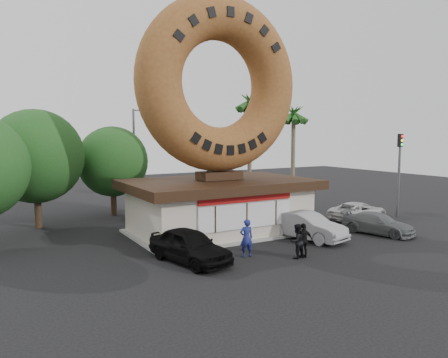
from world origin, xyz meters
name	(u,v)px	position (x,y,z in m)	size (l,w,h in m)	color
ground	(278,256)	(0.00, 0.00, 0.00)	(90.00, 90.00, 0.00)	black
donut_shop	(219,204)	(0.00, 5.98, 1.77)	(11.20, 7.20, 3.80)	beige
giant_donut	(219,84)	(0.00, 6.00, 9.03)	(10.45, 10.45, 2.66)	brown
tree_west	(36,156)	(-9.50, 13.00, 4.64)	(6.00, 6.00, 7.65)	#473321
tree_mid	(113,162)	(-4.00, 15.00, 4.02)	(5.20, 5.20, 6.63)	#473321
palm_near	(250,106)	(7.50, 14.00, 8.41)	(2.60, 2.60, 9.75)	#726651
palm_far	(294,117)	(11.00, 12.50, 7.48)	(2.60, 2.60, 8.75)	#726651
street_lamp	(136,154)	(-1.86, 16.00, 4.48)	(2.11, 0.20, 8.00)	#59595E
traffic_signal	(399,164)	(14.00, 3.99, 3.87)	(0.30, 0.38, 6.07)	#59595E
person_left	(246,238)	(-1.48, 0.65, 0.95)	(0.69, 0.45, 1.90)	navy
person_center	(297,241)	(0.50, -0.81, 0.85)	(0.83, 0.65, 1.71)	black
person_right	(304,240)	(0.88, -0.88, 0.86)	(1.00, 0.42, 1.71)	black
car_black	(190,246)	(-4.32, 1.21, 0.80)	(1.90, 4.72, 1.61)	black
car_silver	(307,226)	(3.49, 1.91, 0.78)	(1.66, 4.75, 1.57)	gray
car_grey	(378,224)	(8.21, 0.82, 0.63)	(1.77, 4.35, 1.26)	slate
car_white	(358,211)	(10.28, 4.36, 0.66)	(2.18, 4.72, 1.31)	#BBBBBB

